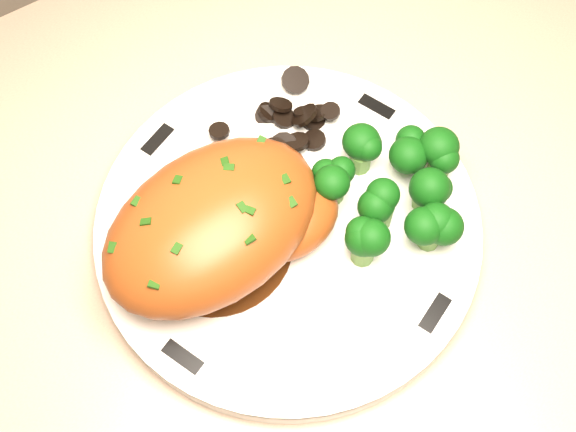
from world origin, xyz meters
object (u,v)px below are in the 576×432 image
broccoli_florets (394,188)px  counter (402,278)px  plate (288,227)px  chicken_breast (221,224)px

broccoli_florets → counter: bearing=23.0°
counter → broccoli_florets: 0.53m
broccoli_florets → plate: bearing=159.0°
plate → broccoli_florets: broccoli_florets is taller
plate → chicken_breast: size_ratio=1.57×
broccoli_florets → chicken_breast: bearing=162.2°
counter → chicken_breast: size_ratio=11.19×
chicken_breast → plate: bearing=-20.2°
plate → broccoli_florets: size_ratio=2.50×
counter → broccoli_florets: (-0.14, -0.06, 0.51)m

